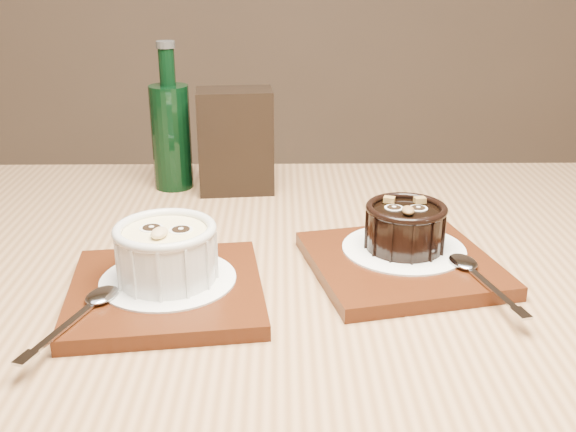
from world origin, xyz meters
name	(u,v)px	position (x,y,z in m)	size (l,w,h in m)	color
table	(286,358)	(-0.01, 0.02, 0.66)	(1.22, 0.82, 0.75)	olive
tray_left	(166,291)	(-0.13, -0.01, 0.76)	(0.18, 0.18, 0.01)	#481E0C
doily_left	(168,279)	(-0.13, 0.00, 0.77)	(0.13, 0.13, 0.00)	white
ramekin_white	(166,250)	(-0.13, 0.00, 0.80)	(0.10, 0.10, 0.06)	silver
spoon_left	(79,313)	(-0.20, -0.07, 0.77)	(0.03, 0.13, 0.01)	#B7BAC0
tray_right	(401,264)	(0.11, 0.04, 0.76)	(0.18, 0.18, 0.01)	#481E0C
doily_right	(404,248)	(0.11, 0.06, 0.77)	(0.13, 0.13, 0.00)	white
ramekin_dark	(405,225)	(0.11, 0.06, 0.79)	(0.08, 0.08, 0.05)	black
spoon_right	(481,277)	(0.17, -0.01, 0.77)	(0.03, 0.13, 0.01)	#B7BAC0
condiment_stand	(235,141)	(-0.07, 0.30, 0.82)	(0.10, 0.06, 0.14)	black
green_bottle	(171,133)	(-0.16, 0.32, 0.83)	(0.05, 0.05, 0.20)	black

